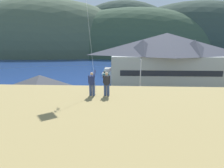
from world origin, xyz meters
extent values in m
plane|color=#66604C|center=(0.00, 0.00, 0.00)|extent=(600.00, 600.00, 0.00)
cube|color=gray|center=(0.00, 5.00, 0.05)|extent=(40.00, 20.00, 0.10)
cube|color=navy|center=(0.00, 60.00, 0.01)|extent=(360.00, 84.00, 0.03)
ellipsoid|color=#42513D|center=(-55.05, 116.57, 0.00)|extent=(144.55, 70.79, 75.11)
ellipsoid|color=#2D3D33|center=(1.84, 119.92, 0.00)|extent=(87.93, 48.23, 72.35)
ellipsoid|color=#334733|center=(8.42, 111.74, 0.00)|extent=(129.85, 54.75, 60.89)
ellipsoid|color=#2D3D33|center=(53.05, 120.76, 0.00)|extent=(127.11, 60.10, 71.10)
cube|color=#999E99|center=(10.87, 22.14, 3.46)|extent=(23.13, 10.56, 6.91)
cube|color=black|center=(10.92, 16.94, 3.80)|extent=(19.57, 0.28, 1.10)
pyramid|color=#4C4C56|center=(10.87, 22.14, 9.24)|extent=(24.52, 11.61, 4.65)
pyramid|color=#4C4C56|center=(5.71, 20.28, 8.56)|extent=(5.74, 5.74, 3.25)
pyramid|color=#4C4C56|center=(16.07, 20.39, 8.56)|extent=(5.74, 5.74, 3.25)
cube|color=#338475|center=(-10.18, 5.82, 1.67)|extent=(7.81, 6.32, 3.33)
pyramid|color=#47474C|center=(-10.18, 5.82, 4.26)|extent=(8.45, 6.93, 1.86)
cube|color=black|center=(-9.78, 3.16, 1.17)|extent=(1.10, 0.22, 2.33)
cube|color=beige|center=(0.75, 25.13, 1.55)|extent=(4.83, 4.93, 3.11)
pyramid|color=#47474C|center=(0.75, 25.13, 3.86)|extent=(5.23, 5.41, 1.50)
cube|color=black|center=(1.11, 22.99, 1.09)|extent=(1.09, 0.25, 2.17)
cube|color=#70604C|center=(0.95, 35.67, 0.35)|extent=(3.20, 14.72, 0.70)
cube|color=silver|center=(-2.72, 37.35, 0.45)|extent=(2.94, 8.27, 0.90)
cube|color=white|center=(-2.72, 37.35, 0.98)|extent=(2.85, 8.02, 0.16)
cube|color=silver|center=(-2.75, 36.74, 1.61)|extent=(1.93, 2.52, 1.10)
cube|color=navy|center=(4.53, 37.13, 0.45)|extent=(2.89, 7.81, 0.90)
cube|color=navy|center=(4.53, 37.13, 0.98)|extent=(2.80, 7.58, 0.16)
cube|color=silver|center=(4.50, 36.55, 1.61)|extent=(1.85, 2.40, 1.10)
cube|color=#23564C|center=(-2.73, 36.26, 0.45)|extent=(3.12, 8.38, 0.90)
cube|color=#33665B|center=(-2.73, 36.26, 0.98)|extent=(3.02, 8.13, 0.16)
cube|color=silver|center=(-2.70, 35.65, 1.61)|extent=(1.99, 2.58, 1.10)
cube|color=silver|center=(2.41, 0.93, 0.82)|extent=(4.22, 1.85, 0.80)
cube|color=beige|center=(2.26, 0.93, 1.57)|extent=(2.12, 1.63, 0.70)
cube|color=black|center=(2.26, 0.93, 1.54)|extent=(2.16, 1.66, 0.32)
cylinder|color=black|center=(3.78, 0.03, 0.42)|extent=(0.64, 0.23, 0.64)
cylinder|color=black|center=(3.76, 1.87, 0.42)|extent=(0.64, 0.23, 0.64)
cylinder|color=black|center=(1.05, 0.00, 0.42)|extent=(0.64, 0.23, 0.64)
cylinder|color=black|center=(1.03, 1.83, 0.42)|extent=(0.64, 0.23, 0.64)
cube|color=#B28923|center=(4.11, 7.17, 0.82)|extent=(4.29, 2.02, 0.80)
cube|color=olive|center=(4.26, 7.17, 1.57)|extent=(2.18, 1.71, 0.70)
cube|color=black|center=(4.26, 7.17, 1.54)|extent=(2.23, 1.74, 0.32)
cylinder|color=black|center=(2.80, 8.16, 0.42)|extent=(0.65, 0.25, 0.64)
cylinder|color=black|center=(2.70, 6.33, 0.42)|extent=(0.65, 0.25, 0.64)
cylinder|color=black|center=(5.52, 8.02, 0.42)|extent=(0.65, 0.25, 0.64)
cylinder|color=black|center=(5.43, 6.19, 0.42)|extent=(0.65, 0.25, 0.64)
cube|color=silver|center=(11.63, 1.10, 0.82)|extent=(4.33, 2.14, 0.80)
cube|color=beige|center=(11.78, 1.11, 1.57)|extent=(2.22, 1.77, 0.70)
cube|color=black|center=(11.78, 1.11, 1.54)|extent=(2.27, 1.80, 0.32)
cylinder|color=black|center=(10.20, 1.90, 0.42)|extent=(0.66, 0.27, 0.64)
cylinder|color=black|center=(10.35, 0.07, 0.42)|extent=(0.66, 0.27, 0.64)
cylinder|color=black|center=(12.92, 2.12, 0.42)|extent=(0.66, 0.27, 0.64)
cylinder|color=black|center=(13.07, 0.29, 0.42)|extent=(0.66, 0.27, 0.64)
cylinder|color=black|center=(-13.52, 1.79, 0.42)|extent=(0.66, 0.27, 0.64)
cube|color=silver|center=(14.28, 5.83, 0.82)|extent=(4.21, 1.83, 0.80)
cube|color=beige|center=(14.43, 5.83, 1.57)|extent=(2.11, 1.61, 0.70)
cube|color=black|center=(14.43, 5.83, 1.54)|extent=(2.15, 1.65, 0.32)
cylinder|color=black|center=(12.92, 6.75, 0.42)|extent=(0.64, 0.22, 0.64)
cylinder|color=black|center=(12.91, 4.92, 0.42)|extent=(0.64, 0.22, 0.64)
cylinder|color=black|center=(15.65, 6.74, 0.42)|extent=(0.64, 0.22, 0.64)
cube|color=navy|center=(-2.11, -0.63, 0.82)|extent=(4.25, 1.92, 0.80)
cube|color=navy|center=(-2.26, -0.62, 1.57)|extent=(2.14, 1.66, 0.70)
cube|color=black|center=(-2.26, -0.62, 1.54)|extent=(2.19, 1.69, 0.32)
cylinder|color=black|center=(-0.77, -1.58, 0.42)|extent=(0.65, 0.24, 0.64)
cylinder|color=black|center=(-0.72, 0.25, 0.42)|extent=(0.65, 0.24, 0.64)
cylinder|color=black|center=(-3.50, -1.50, 0.42)|extent=(0.65, 0.24, 0.64)
cylinder|color=black|center=(-3.45, 0.33, 0.42)|extent=(0.65, 0.24, 0.64)
cube|color=#B28923|center=(-16.33, 7.33, 0.82)|extent=(4.34, 2.17, 0.80)
cube|color=olive|center=(-16.18, 7.35, 1.57)|extent=(2.23, 1.78, 0.70)
cube|color=black|center=(-16.18, 7.35, 1.54)|extent=(2.28, 1.82, 0.32)
cylinder|color=black|center=(-17.77, 8.13, 0.42)|extent=(0.66, 0.28, 0.64)
cylinder|color=black|center=(-15.05, 8.37, 0.42)|extent=(0.66, 0.28, 0.64)
cylinder|color=black|center=(-14.89, 6.54, 0.42)|extent=(0.66, 0.28, 0.64)
cylinder|color=#ADADB2|center=(4.55, 10.50, 3.54)|extent=(0.16, 0.16, 6.88)
cube|color=#4C4C51|center=(4.55, 10.85, 6.88)|extent=(0.24, 0.70, 0.20)
cylinder|color=#384770|center=(-0.64, -7.53, 6.44)|extent=(0.20, 0.20, 0.82)
cylinder|color=#384770|center=(-0.42, -7.54, 6.44)|extent=(0.20, 0.20, 0.82)
cylinder|color=navy|center=(-0.53, -7.54, 7.17)|extent=(0.40, 0.40, 0.64)
sphere|color=tan|center=(-0.53, -7.54, 7.65)|extent=(0.24, 0.24, 0.24)
cylinder|color=navy|center=(-0.35, -7.36, 7.67)|extent=(0.12, 0.56, 0.43)
cylinder|color=navy|center=(-0.75, -7.53, 7.24)|extent=(0.11, 0.11, 0.60)
cylinder|color=#384770|center=(0.43, -7.44, 6.44)|extent=(0.20, 0.20, 0.82)
cylinder|color=#384770|center=(0.65, -7.47, 6.44)|extent=(0.20, 0.20, 0.82)
cylinder|color=#232328|center=(0.54, -7.46, 7.17)|extent=(0.40, 0.40, 0.64)
sphere|color=tan|center=(0.54, -7.46, 7.65)|extent=(0.24, 0.24, 0.24)
cylinder|color=#232328|center=(0.32, -7.43, 7.24)|extent=(0.11, 0.11, 0.60)
cylinder|color=#232328|center=(0.76, -7.49, 7.24)|extent=(0.11, 0.11, 0.60)
cylinder|color=silver|center=(-1.06, -5.13, 11.12)|extent=(1.58, 4.34, 10.19)
camera|label=1|loc=(1.74, -21.73, 10.01)|focal=32.16mm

